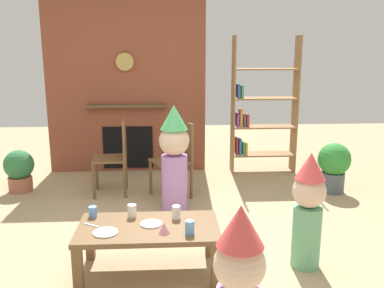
{
  "coord_description": "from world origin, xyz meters",
  "views": [
    {
      "loc": [
        -0.07,
        -3.44,
        1.78
      ],
      "look_at": [
        0.15,
        0.4,
        0.88
      ],
      "focal_mm": 39.9,
      "sensor_mm": 36.0,
      "label": 1
    }
  ],
  "objects_px": {
    "paper_cup_near_right": "(176,212)",
    "paper_cup_center": "(190,227)",
    "potted_plant_tall": "(334,165)",
    "coffee_table": "(149,233)",
    "bookshelf": "(259,112)",
    "birthday_cake_slice": "(164,228)",
    "child_by_the_chairs": "(174,156)",
    "child_in_pink": "(308,208)",
    "paper_cup_far_left": "(132,211)",
    "dining_chair_left": "(117,153)",
    "paper_plate_rear": "(105,232)",
    "potted_plant_short": "(19,169)",
    "paper_plate_front": "(151,224)",
    "dining_chair_middle": "(177,154)",
    "paper_cup_near_left": "(93,212)"
  },
  "relations": [
    {
      "from": "paper_plate_rear",
      "to": "potted_plant_short",
      "type": "height_order",
      "value": "potted_plant_short"
    },
    {
      "from": "paper_cup_near_left",
      "to": "birthday_cake_slice",
      "type": "relative_size",
      "value": 0.87
    },
    {
      "from": "birthday_cake_slice",
      "to": "child_by_the_chairs",
      "type": "distance_m",
      "value": 1.45
    },
    {
      "from": "paper_cup_center",
      "to": "dining_chair_left",
      "type": "height_order",
      "value": "dining_chair_left"
    },
    {
      "from": "paper_cup_near_right",
      "to": "potted_plant_tall",
      "type": "distance_m",
      "value": 2.57
    },
    {
      "from": "paper_cup_near_right",
      "to": "paper_cup_center",
      "type": "xyz_separation_m",
      "value": [
        0.09,
        -0.3,
        -0.0
      ]
    },
    {
      "from": "coffee_table",
      "to": "paper_cup_near_left",
      "type": "distance_m",
      "value": 0.52
    },
    {
      "from": "child_by_the_chairs",
      "to": "paper_cup_near_left",
      "type": "bearing_deg",
      "value": -22.62
    },
    {
      "from": "dining_chair_middle",
      "to": "paper_plate_front",
      "type": "bearing_deg",
      "value": 55.39
    },
    {
      "from": "birthday_cake_slice",
      "to": "child_by_the_chairs",
      "type": "relative_size",
      "value": 0.09
    },
    {
      "from": "paper_plate_front",
      "to": "paper_plate_rear",
      "type": "relative_size",
      "value": 0.91
    },
    {
      "from": "paper_cup_near_right",
      "to": "dining_chair_middle",
      "type": "xyz_separation_m",
      "value": [
        0.05,
        1.64,
        0.06
      ]
    },
    {
      "from": "child_by_the_chairs",
      "to": "paper_cup_far_left",
      "type": "bearing_deg",
      "value": -8.41
    },
    {
      "from": "potted_plant_tall",
      "to": "coffee_table",
      "type": "bearing_deg",
      "value": -140.57
    },
    {
      "from": "birthday_cake_slice",
      "to": "child_by_the_chairs",
      "type": "bearing_deg",
      "value": 85.96
    },
    {
      "from": "dining_chair_middle",
      "to": "paper_cup_far_left",
      "type": "bearing_deg",
      "value": 48.97
    },
    {
      "from": "coffee_table",
      "to": "dining_chair_left",
      "type": "bearing_deg",
      "value": 103.43
    },
    {
      "from": "dining_chair_middle",
      "to": "potted_plant_short",
      "type": "height_order",
      "value": "dining_chair_middle"
    },
    {
      "from": "paper_cup_near_right",
      "to": "potted_plant_short",
      "type": "relative_size",
      "value": 0.21
    },
    {
      "from": "dining_chair_middle",
      "to": "paper_cup_near_right",
      "type": "bearing_deg",
      "value": 61.79
    },
    {
      "from": "bookshelf",
      "to": "birthday_cake_slice",
      "type": "height_order",
      "value": "bookshelf"
    },
    {
      "from": "dining_chair_left",
      "to": "dining_chair_middle",
      "type": "bearing_deg",
      "value": 167.39
    },
    {
      "from": "birthday_cake_slice",
      "to": "paper_plate_rear",
      "type": "bearing_deg",
      "value": 177.09
    },
    {
      "from": "potted_plant_tall",
      "to": "bookshelf",
      "type": "bearing_deg",
      "value": 128.5
    },
    {
      "from": "birthday_cake_slice",
      "to": "paper_cup_near_right",
      "type": "bearing_deg",
      "value": 70.04
    },
    {
      "from": "paper_cup_near_right",
      "to": "paper_cup_far_left",
      "type": "xyz_separation_m",
      "value": [
        -0.36,
        0.06,
        -0.0
      ]
    },
    {
      "from": "paper_cup_center",
      "to": "paper_plate_front",
      "type": "bearing_deg",
      "value": 147.09
    },
    {
      "from": "child_in_pink",
      "to": "potted_plant_tall",
      "type": "relative_size",
      "value": 1.56
    },
    {
      "from": "child_in_pink",
      "to": "coffee_table",
      "type": "bearing_deg",
      "value": 0.0
    },
    {
      "from": "paper_plate_front",
      "to": "dining_chair_middle",
      "type": "bearing_deg",
      "value": 81.91
    },
    {
      "from": "paper_plate_rear",
      "to": "bookshelf",
      "type": "bearing_deg",
      "value": 58.33
    },
    {
      "from": "bookshelf",
      "to": "paper_cup_far_left",
      "type": "bearing_deg",
      "value": -121.82
    },
    {
      "from": "bookshelf",
      "to": "paper_plate_front",
      "type": "height_order",
      "value": "bookshelf"
    },
    {
      "from": "paper_cup_center",
      "to": "paper_cup_near_right",
      "type": "bearing_deg",
      "value": 107.45
    },
    {
      "from": "paper_cup_near_right",
      "to": "paper_plate_front",
      "type": "relative_size",
      "value": 0.64
    },
    {
      "from": "bookshelf",
      "to": "paper_plate_rear",
      "type": "height_order",
      "value": "bookshelf"
    },
    {
      "from": "paper_cup_near_left",
      "to": "potted_plant_tall",
      "type": "bearing_deg",
      "value": 30.83
    },
    {
      "from": "paper_plate_rear",
      "to": "child_in_pink",
      "type": "bearing_deg",
      "value": 5.08
    },
    {
      "from": "paper_cup_center",
      "to": "paper_cup_far_left",
      "type": "height_order",
      "value": "same"
    },
    {
      "from": "child_by_the_chairs",
      "to": "potted_plant_tall",
      "type": "relative_size",
      "value": 1.9
    },
    {
      "from": "paper_cup_center",
      "to": "paper_plate_front",
      "type": "distance_m",
      "value": 0.35
    },
    {
      "from": "paper_cup_center",
      "to": "paper_cup_far_left",
      "type": "bearing_deg",
      "value": 142.32
    },
    {
      "from": "child_in_pink",
      "to": "child_by_the_chairs",
      "type": "xyz_separation_m",
      "value": [
        -1.05,
        1.27,
        0.11
      ]
    },
    {
      "from": "bookshelf",
      "to": "paper_cup_center",
      "type": "bearing_deg",
      "value": -111.19
    },
    {
      "from": "paper_cup_far_left",
      "to": "paper_plate_front",
      "type": "xyz_separation_m",
      "value": [
        0.16,
        -0.16,
        -0.05
      ]
    },
    {
      "from": "paper_cup_far_left",
      "to": "child_by_the_chairs",
      "type": "height_order",
      "value": "child_by_the_chairs"
    },
    {
      "from": "coffee_table",
      "to": "child_by_the_chairs",
      "type": "relative_size",
      "value": 0.95
    },
    {
      "from": "coffee_table",
      "to": "child_by_the_chairs",
      "type": "height_order",
      "value": "child_by_the_chairs"
    },
    {
      "from": "paper_cup_far_left",
      "to": "paper_plate_rear",
      "type": "xyz_separation_m",
      "value": [
        -0.18,
        -0.3,
        -0.05
      ]
    },
    {
      "from": "coffee_table",
      "to": "child_in_pink",
      "type": "bearing_deg",
      "value": 1.3
    }
  ]
}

